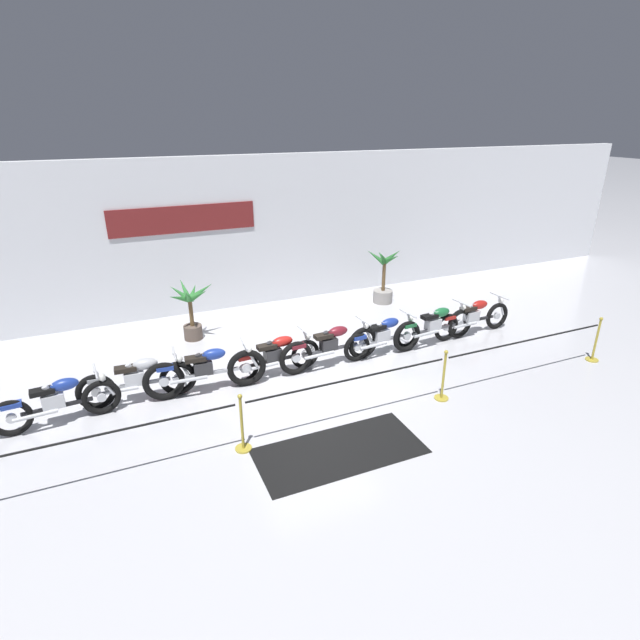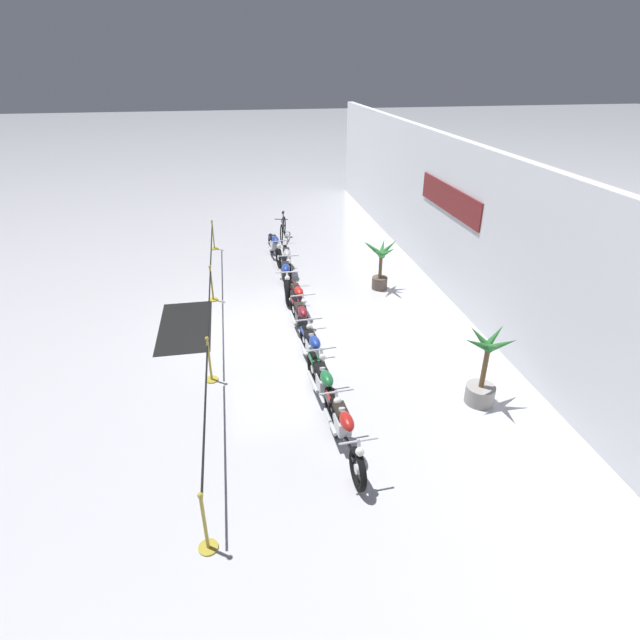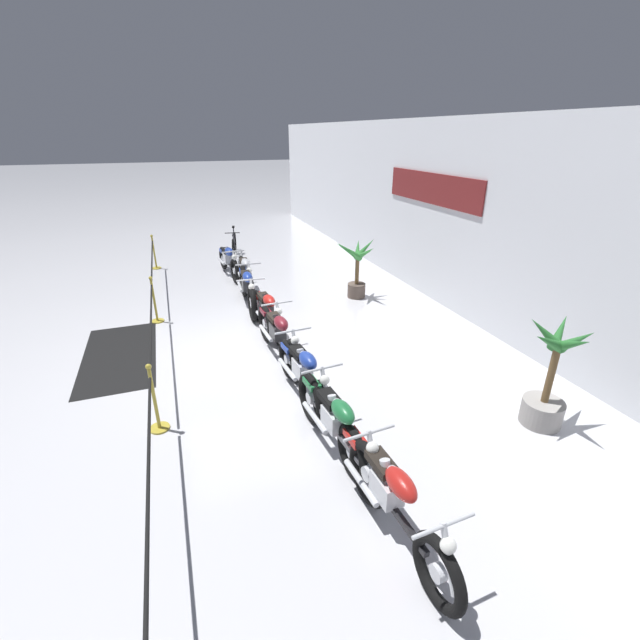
{
  "view_description": "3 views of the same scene",
  "coord_description": "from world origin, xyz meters",
  "px_view_note": "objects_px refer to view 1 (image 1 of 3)",
  "views": [
    {
      "loc": [
        -3.49,
        -8.38,
        5.17
      ],
      "look_at": [
        0.68,
        1.17,
        0.87
      ],
      "focal_mm": 28.0,
      "sensor_mm": 36.0,
      "label": 1
    },
    {
      "loc": [
        11.1,
        -0.86,
        6.04
      ],
      "look_at": [
        0.97,
        0.96,
        0.62
      ],
      "focal_mm": 28.0,
      "sensor_mm": 36.0,
      "label": 2
    },
    {
      "loc": [
        7.53,
        -1.07,
        3.88
      ],
      "look_at": [
        0.99,
        1.26,
        0.82
      ],
      "focal_mm": 24.0,
      "sensor_mm": 36.0,
      "label": 3
    }
  ],
  "objects_px": {
    "motorcycle_red_7": "(473,317)",
    "motorcycle_green_6": "(435,326)",
    "motorcycle_blue_2": "(206,371)",
    "potted_palm_right_of_row": "(384,281)",
    "motorcycle_blue_5": "(383,336)",
    "potted_palm_left_of_row": "(191,309)",
    "stanchion_mid_right": "(443,383)",
    "stanchion_far_left": "(267,404)",
    "floor_banner": "(340,451)",
    "motorcycle_blue_0": "(57,402)",
    "motorcycle_silver_1": "(138,380)",
    "stanchion_mid_left": "(242,431)",
    "motorcycle_maroon_4": "(331,346)",
    "motorcycle_red_3": "(276,356)",
    "stanchion_far_right": "(595,346)"
  },
  "relations": [
    {
      "from": "motorcycle_red_7",
      "to": "motorcycle_green_6",
      "type": "bearing_deg",
      "value": -175.31
    },
    {
      "from": "motorcycle_blue_2",
      "to": "potted_palm_right_of_row",
      "type": "height_order",
      "value": "potted_palm_right_of_row"
    },
    {
      "from": "motorcycle_blue_5",
      "to": "motorcycle_green_6",
      "type": "relative_size",
      "value": 0.87
    },
    {
      "from": "potted_palm_left_of_row",
      "to": "stanchion_mid_right",
      "type": "bearing_deg",
      "value": -50.64
    },
    {
      "from": "motorcycle_blue_2",
      "to": "stanchion_far_left",
      "type": "distance_m",
      "value": 2.18
    },
    {
      "from": "floor_banner",
      "to": "motorcycle_red_7",
      "type": "bearing_deg",
      "value": 29.79
    },
    {
      "from": "motorcycle_blue_0",
      "to": "motorcycle_silver_1",
      "type": "distance_m",
      "value": 1.4
    },
    {
      "from": "stanchion_mid_left",
      "to": "floor_banner",
      "type": "height_order",
      "value": "stanchion_mid_left"
    },
    {
      "from": "motorcycle_silver_1",
      "to": "stanchion_far_left",
      "type": "distance_m",
      "value": 2.95
    },
    {
      "from": "motorcycle_maroon_4",
      "to": "potted_palm_left_of_row",
      "type": "relative_size",
      "value": 1.62
    },
    {
      "from": "motorcycle_red_3",
      "to": "stanchion_far_left",
      "type": "distance_m",
      "value": 2.4
    },
    {
      "from": "motorcycle_silver_1",
      "to": "stanchion_far_right",
      "type": "distance_m",
      "value": 9.84
    },
    {
      "from": "motorcycle_blue_0",
      "to": "stanchion_mid_right",
      "type": "distance_m",
      "value": 7.1
    },
    {
      "from": "motorcycle_silver_1",
      "to": "stanchion_mid_right",
      "type": "relative_size",
      "value": 2.11
    },
    {
      "from": "motorcycle_blue_0",
      "to": "potted_palm_right_of_row",
      "type": "bearing_deg",
      "value": 20.53
    },
    {
      "from": "potted_palm_right_of_row",
      "to": "stanchion_mid_right",
      "type": "height_order",
      "value": "potted_palm_right_of_row"
    },
    {
      "from": "stanchion_mid_right",
      "to": "floor_banner",
      "type": "height_order",
      "value": "stanchion_mid_right"
    },
    {
      "from": "motorcycle_green_6",
      "to": "stanchion_mid_right",
      "type": "distance_m",
      "value": 2.55
    },
    {
      "from": "motorcycle_maroon_4",
      "to": "motorcycle_blue_5",
      "type": "distance_m",
      "value": 1.35
    },
    {
      "from": "stanchion_far_left",
      "to": "motorcycle_blue_0",
      "type": "bearing_deg",
      "value": 148.01
    },
    {
      "from": "motorcycle_silver_1",
      "to": "motorcycle_green_6",
      "type": "height_order",
      "value": "motorcycle_green_6"
    },
    {
      "from": "motorcycle_blue_2",
      "to": "motorcycle_red_3",
      "type": "height_order",
      "value": "motorcycle_blue_2"
    },
    {
      "from": "motorcycle_maroon_4",
      "to": "motorcycle_silver_1",
      "type": "bearing_deg",
      "value": 178.04
    },
    {
      "from": "motorcycle_red_3",
      "to": "motorcycle_maroon_4",
      "type": "distance_m",
      "value": 1.26
    },
    {
      "from": "potted_palm_right_of_row",
      "to": "stanchion_mid_right",
      "type": "distance_m",
      "value": 5.49
    },
    {
      "from": "motorcycle_blue_0",
      "to": "stanchion_mid_left",
      "type": "relative_size",
      "value": 2.03
    },
    {
      "from": "motorcycle_silver_1",
      "to": "floor_banner",
      "type": "relative_size",
      "value": 0.8
    },
    {
      "from": "motorcycle_red_3",
      "to": "stanchion_far_left",
      "type": "height_order",
      "value": "stanchion_far_left"
    },
    {
      "from": "motorcycle_silver_1",
      "to": "stanchion_far_right",
      "type": "relative_size",
      "value": 2.11
    },
    {
      "from": "motorcycle_blue_2",
      "to": "motorcycle_blue_5",
      "type": "relative_size",
      "value": 1.16
    },
    {
      "from": "motorcycle_blue_0",
      "to": "motorcycle_blue_2",
      "type": "bearing_deg",
      "value": 1.15
    },
    {
      "from": "motorcycle_blue_2",
      "to": "stanchion_mid_left",
      "type": "height_order",
      "value": "stanchion_mid_left"
    },
    {
      "from": "motorcycle_silver_1",
      "to": "floor_banner",
      "type": "distance_m",
      "value": 4.15
    },
    {
      "from": "motorcycle_blue_0",
      "to": "stanchion_far_right",
      "type": "distance_m",
      "value": 11.14
    },
    {
      "from": "motorcycle_silver_1",
      "to": "stanchion_mid_left",
      "type": "xyz_separation_m",
      "value": [
        1.42,
        -2.27,
        -0.11
      ]
    },
    {
      "from": "motorcycle_blue_2",
      "to": "motorcycle_green_6",
      "type": "bearing_deg",
      "value": 0.87
    },
    {
      "from": "potted_palm_left_of_row",
      "to": "potted_palm_right_of_row",
      "type": "distance_m",
      "value": 5.67
    },
    {
      "from": "motorcycle_blue_0",
      "to": "motorcycle_maroon_4",
      "type": "relative_size",
      "value": 0.88
    },
    {
      "from": "motorcycle_red_7",
      "to": "potted_palm_left_of_row",
      "type": "bearing_deg",
      "value": 158.71
    },
    {
      "from": "motorcycle_red_3",
      "to": "potted_palm_right_of_row",
      "type": "height_order",
      "value": "potted_palm_right_of_row"
    },
    {
      "from": "motorcycle_maroon_4",
      "to": "motorcycle_blue_5",
      "type": "bearing_deg",
      "value": 2.14
    },
    {
      "from": "motorcycle_red_7",
      "to": "stanchion_mid_right",
      "type": "relative_size",
      "value": 2.25
    },
    {
      "from": "motorcycle_green_6",
      "to": "motorcycle_blue_5",
      "type": "bearing_deg",
      "value": 179.35
    },
    {
      "from": "potted_palm_left_of_row",
      "to": "stanchion_mid_left",
      "type": "xyz_separation_m",
      "value": [
        -0.06,
        -4.81,
        -0.43
      ]
    },
    {
      "from": "floor_banner",
      "to": "motorcycle_blue_0",
      "type": "bearing_deg",
      "value": 147.22
    },
    {
      "from": "stanchion_far_left",
      "to": "stanchion_far_right",
      "type": "bearing_deg",
      "value": 0.0
    },
    {
      "from": "floor_banner",
      "to": "stanchion_far_left",
      "type": "bearing_deg",
      "value": 145.37
    },
    {
      "from": "motorcycle_red_3",
      "to": "stanchion_mid_right",
      "type": "height_order",
      "value": "stanchion_mid_right"
    },
    {
      "from": "motorcycle_silver_1",
      "to": "potted_palm_right_of_row",
      "type": "xyz_separation_m",
      "value": [
        7.13,
        2.95,
        0.19
      ]
    },
    {
      "from": "motorcycle_red_7",
      "to": "floor_banner",
      "type": "bearing_deg",
      "value": -150.03
    }
  ]
}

